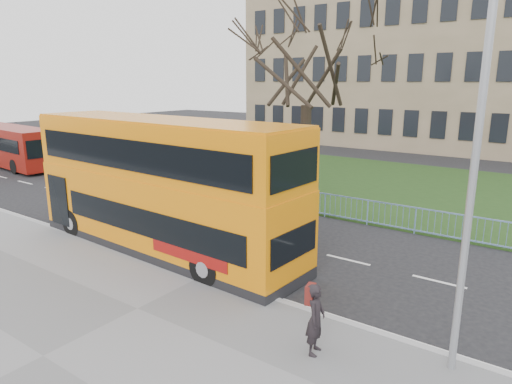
# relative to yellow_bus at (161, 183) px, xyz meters

# --- Properties ---
(ground) EXTENTS (120.00, 120.00, 0.00)m
(ground) POSITION_rel_yellow_bus_xyz_m (2.80, 0.51, -2.50)
(ground) COLOR black
(ground) RESTS_ON ground
(pavement) EXTENTS (80.00, 10.50, 0.12)m
(pavement) POSITION_rel_yellow_bus_xyz_m (2.80, -6.24, -2.44)
(pavement) COLOR slate
(pavement) RESTS_ON ground
(kerb) EXTENTS (80.00, 0.20, 0.14)m
(kerb) POSITION_rel_yellow_bus_xyz_m (2.80, -1.04, -2.43)
(kerb) COLOR #969598
(kerb) RESTS_ON ground
(grass_verge) EXTENTS (80.00, 15.40, 0.08)m
(grass_verge) POSITION_rel_yellow_bus_xyz_m (2.80, 14.81, -2.46)
(grass_verge) COLOR #193413
(grass_verge) RESTS_ON ground
(guard_railing) EXTENTS (40.00, 0.12, 1.10)m
(guard_railing) POSITION_rel_yellow_bus_xyz_m (2.80, 7.11, -1.95)
(guard_railing) COLOR #7EA5E0
(guard_railing) RESTS_ON ground
(bare_tree) EXTENTS (7.75, 7.75, 11.08)m
(bare_tree) POSITION_rel_yellow_bus_xyz_m (-0.20, 10.51, 3.12)
(bare_tree) COLOR black
(bare_tree) RESTS_ON grass_verge
(civic_building) EXTENTS (30.00, 15.00, 14.00)m
(civic_building) POSITION_rel_yellow_bus_xyz_m (-2.20, 35.51, 4.50)
(civic_building) COLOR #78664C
(civic_building) RESTS_ON ground
(yellow_bus) EXTENTS (11.24, 3.15, 4.66)m
(yellow_bus) POSITION_rel_yellow_bus_xyz_m (0.00, 0.00, 0.00)
(yellow_bus) COLOR orange
(yellow_bus) RESTS_ON ground
(red_bus) EXTENTS (10.85, 3.30, 2.82)m
(red_bus) POSITION_rel_yellow_bus_xyz_m (-21.59, 5.41, -1.00)
(red_bus) COLOR maroon
(red_bus) RESTS_ON ground
(pedestrian) EXTENTS (0.51, 0.66, 1.62)m
(pedestrian) POSITION_rel_yellow_bus_xyz_m (7.58, -2.66, -1.57)
(pedestrian) COLOR black
(pedestrian) RESTS_ON pavement
(street_lamp) EXTENTS (1.62, 0.29, 7.63)m
(street_lamp) POSITION_rel_yellow_bus_xyz_m (10.08, -1.48, 1.80)
(street_lamp) COLOR #92959A
(street_lamp) RESTS_ON pavement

